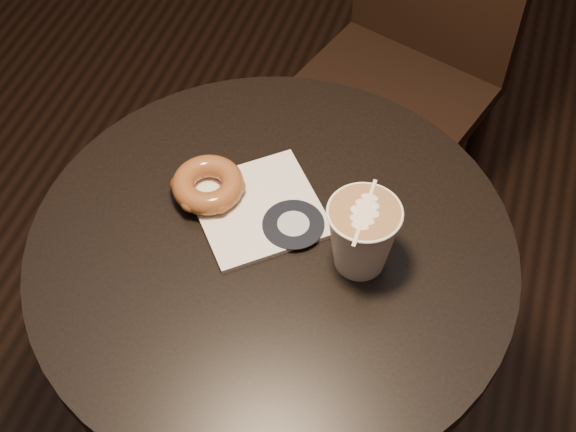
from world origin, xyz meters
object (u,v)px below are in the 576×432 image
Objects in this scene: cafe_table at (273,317)px; latte_cup at (362,237)px; chair at (413,38)px; pastry_bag at (258,208)px; doughnut at (208,185)px.

latte_cup is (0.13, 0.01, 0.26)m from cafe_table.
chair is 0.78m from latte_cup.
cafe_table is 6.71× the size of latte_cup.
doughnut is at bearing 137.25° from pastry_bag.
chair is at bearing 84.87° from cafe_table.
cafe_table is 0.26m from doughnut.
chair is 0.73m from pastry_bag.
cafe_table is at bearing -25.92° from doughnut.
cafe_table is at bearing -77.27° from chair.
pastry_bag reaches higher than cafe_table.
latte_cup reaches higher than cafe_table.
doughnut is at bearing 154.08° from cafe_table.
latte_cup is at bearing -10.65° from doughnut.
latte_cup is at bearing -67.56° from chair.
doughnut is 0.25m from latte_cup.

